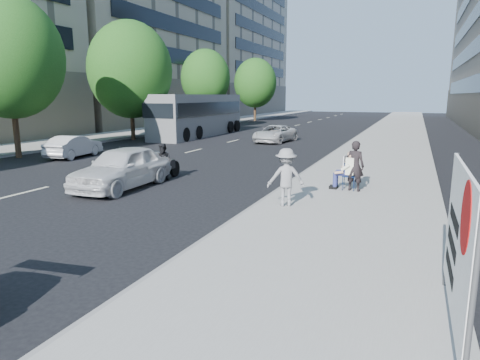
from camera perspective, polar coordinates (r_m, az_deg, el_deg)
The scene contains 17 objects.
ground at distance 10.48m, azimuth -11.21°, elevation -6.94°, with size 160.00×160.00×0.00m, color black.
near_sidewalk at distance 28.49m, azimuth 18.99°, elevation 4.25°, with size 5.00×120.00×0.15m, color gray.
far_sidewalk at distance 36.15m, azimuth -16.08°, elevation 5.78°, with size 4.50×120.00×0.15m, color gray.
far_bldg_north at distance 79.49m, azimuth -4.84°, elevation 18.96°, with size 22.00×28.00×28.00m, color tan.
tree_far_b at distance 25.29m, azimuth -28.46°, elevation 14.22°, with size 5.40×5.40×8.24m.
tree_far_c at distance 32.63m, azimuth -14.45°, elevation 14.02°, with size 6.00×6.00×8.47m.
tree_far_d at distance 42.88m, azimuth -4.62°, elevation 13.40°, with size 4.80×4.80×7.65m.
tree_far_e at distance 55.73m, azimuth 2.04°, elevation 12.80°, with size 5.40×5.40×7.89m.
seated_protester at distance 14.56m, azimuth 13.99°, elevation 1.58°, with size 0.83×1.12×1.31m.
jogger at distance 12.08m, azimuth 6.14°, elevation 0.36°, with size 1.06×0.61×1.63m, color gray.
pedestrian_woman at distance 14.39m, azimuth 15.06°, elevation 1.83°, with size 0.60×0.40×1.65m, color black.
protest_banner at distance 6.17m, azimuth 27.09°, elevation -7.27°, with size 0.08×3.06×2.20m.
white_sedan_near at distance 15.61m, azimuth -15.43°, elevation 1.64°, with size 1.75×4.34×1.48m, color silver.
white_sedan_mid at distance 24.29m, azimuth -21.27°, elevation 4.21°, with size 1.24×3.55×1.17m, color #BEBEBE.
white_sedan_far at distance 30.23m, azimuth 4.68°, elevation 6.17°, with size 1.95×4.23×1.18m, color silver.
motorcycle at distance 16.75m, azimuth -10.09°, elevation 2.15°, with size 0.72×2.05×1.42m.
bus at distance 35.12m, azimuth -5.50°, elevation 8.57°, with size 2.84×12.10×3.30m.
Camera 1 is at (5.56, -8.27, 3.23)m, focal length 32.00 mm.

